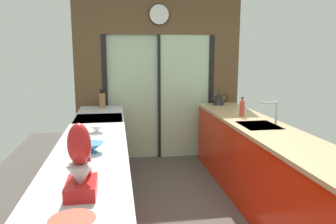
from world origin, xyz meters
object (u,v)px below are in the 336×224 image
object	(u,v)px
kettle	(219,98)
soap_bottle_far	(242,108)
oven_range	(100,154)
mixing_bowl_far	(97,128)
stand_mixer	(81,167)
mixing_bowl_mid	(92,147)
knife_block	(102,100)

from	to	relation	value
kettle	soap_bottle_far	distance (m)	0.96
oven_range	soap_bottle_far	xyz separation A→B (m)	(1.80, -0.19, 0.57)
mixing_bowl_far	stand_mixer	xyz separation A→B (m)	(0.00, -1.49, 0.12)
mixing_bowl_far	mixing_bowl_mid	bearing A→B (deg)	-90.00
mixing_bowl_far	stand_mixer	world-z (taller)	stand_mixer
mixing_bowl_mid	knife_block	xyz separation A→B (m)	(0.00, 2.22, 0.07)
oven_range	soap_bottle_far	bearing A→B (deg)	-5.88
oven_range	mixing_bowl_far	size ratio (longest dim) A/B	6.17
stand_mixer	mixing_bowl_mid	bearing A→B (deg)	90.00
oven_range	soap_bottle_far	world-z (taller)	soap_bottle_far
oven_range	soap_bottle_far	distance (m)	1.90
mixing_bowl_mid	stand_mixer	world-z (taller)	stand_mixer
oven_range	mixing_bowl_far	world-z (taller)	mixing_bowl_far
mixing_bowl_far	kettle	world-z (taller)	kettle
mixing_bowl_far	kettle	xyz separation A→B (m)	(1.78, 1.53, 0.06)
mixing_bowl_mid	soap_bottle_far	distance (m)	2.18
stand_mixer	soap_bottle_far	bearing A→B (deg)	49.17
oven_range	knife_block	world-z (taller)	knife_block
kettle	oven_range	bearing A→B (deg)	-156.69
knife_block	stand_mixer	xyz separation A→B (m)	(-0.00, -3.02, 0.05)
mixing_bowl_mid	mixing_bowl_far	xyz separation A→B (m)	(0.00, 0.69, -0.00)
stand_mixer	kettle	distance (m)	3.51
mixing_bowl_mid	knife_block	bearing A→B (deg)	90.00
oven_range	kettle	distance (m)	2.04
knife_block	mixing_bowl_far	bearing A→B (deg)	-90.00
oven_range	knife_block	size ratio (longest dim) A/B	3.10
oven_range	knife_block	bearing A→B (deg)	88.64
soap_bottle_far	mixing_bowl_far	bearing A→B (deg)	-162.13
knife_block	soap_bottle_far	world-z (taller)	knife_block
stand_mixer	kettle	bearing A→B (deg)	59.46
mixing_bowl_mid	soap_bottle_far	size ratio (longest dim) A/B	0.80
mixing_bowl_far	stand_mixer	size ratio (longest dim) A/B	0.35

